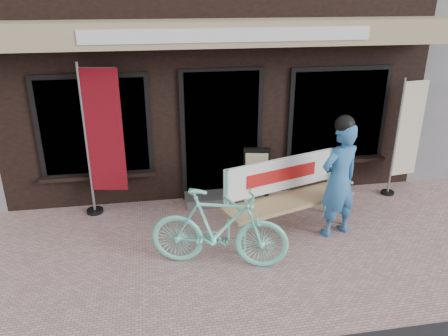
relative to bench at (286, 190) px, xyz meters
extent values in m
plane|color=#BB928E|center=(-0.73, -0.72, -0.63)|extent=(70.00, 70.00, 0.00)
cube|color=black|center=(-0.73, 4.28, 1.17)|extent=(7.00, 6.00, 3.60)
cube|color=tan|center=(-0.73, 0.93, 2.12)|extent=(7.00, 0.80, 0.35)
cube|color=white|center=(-0.73, 0.52, 2.12)|extent=(4.00, 0.02, 0.18)
cube|color=black|center=(-0.73, 1.26, 0.47)|extent=(1.20, 0.06, 2.10)
cube|color=black|center=(-0.73, 1.25, 0.47)|extent=(1.35, 0.04, 2.20)
cube|color=black|center=(-2.73, 1.26, 0.72)|extent=(1.60, 0.06, 1.50)
cube|color=black|center=(1.27, 1.26, 0.72)|extent=(1.60, 0.06, 1.50)
cube|color=black|center=(-2.73, 1.25, 0.72)|extent=(1.75, 0.04, 1.65)
cube|color=black|center=(1.27, 1.25, 0.72)|extent=(1.75, 0.04, 1.65)
cube|color=black|center=(-2.73, 1.20, -0.08)|extent=(1.80, 0.18, 0.06)
cube|color=black|center=(1.27, 1.20, -0.08)|extent=(1.80, 0.18, 0.06)
cube|color=#59595B|center=(-0.73, 1.03, -0.56)|extent=(1.30, 0.45, 0.15)
cylinder|color=#6ED8BE|center=(-0.74, -0.59, -0.40)|extent=(0.06, 0.06, 0.46)
cylinder|color=#6ED8BE|center=(-0.88, -0.17, -0.40)|extent=(0.06, 0.06, 0.46)
cylinder|color=#6ED8BE|center=(0.94, -0.03, -0.40)|extent=(0.06, 0.06, 0.46)
cylinder|color=#6ED8BE|center=(0.80, 0.39, -0.40)|extent=(0.06, 0.06, 0.46)
cube|color=tan|center=(0.03, -0.10, -0.14)|extent=(2.05, 1.10, 0.06)
cylinder|color=#6ED8BE|center=(-0.90, -0.17, 0.14)|extent=(0.06, 0.06, 0.61)
cylinder|color=#6ED8BE|center=(0.82, 0.39, 0.14)|extent=(0.06, 0.06, 0.61)
cube|color=white|center=(-0.04, 0.13, 0.20)|extent=(1.80, 0.63, 0.50)
cube|color=#B21414|center=(-0.03, 0.11, 0.20)|extent=(1.14, 0.38, 0.20)
cylinder|color=#6ED8BE|center=(-0.86, -0.39, 0.05)|extent=(0.19, 0.48, 0.04)
cylinder|color=#6ED8BE|center=(0.92, 0.20, 0.05)|extent=(0.19, 0.48, 0.04)
imported|color=teal|center=(0.68, -0.25, 0.21)|extent=(0.71, 0.57, 1.68)
sphere|color=black|center=(0.68, -0.25, 1.02)|extent=(0.34, 0.34, 0.27)
imported|color=#6ED8BE|center=(-1.10, -0.74, -0.10)|extent=(1.84, 0.99, 1.06)
cylinder|color=gray|center=(-2.84, 1.01, 0.56)|extent=(0.04, 0.04, 2.38)
cylinder|color=gray|center=(-2.57, 0.96, 1.66)|extent=(0.54, 0.12, 0.03)
cube|color=maroon|center=(-2.55, 0.96, 0.72)|extent=(0.54, 0.12, 1.89)
cylinder|color=black|center=(-2.84, 1.01, -0.61)|extent=(0.30, 0.30, 0.05)
cylinder|color=gray|center=(2.15, 0.85, 0.38)|extent=(0.04, 0.04, 2.03)
cylinder|color=gray|center=(2.38, 0.88, 1.33)|extent=(0.46, 0.09, 0.02)
cube|color=beige|center=(2.40, 0.88, 0.52)|extent=(0.46, 0.09, 1.62)
cylinder|color=black|center=(2.15, 0.85, -0.61)|extent=(0.25, 0.25, 0.05)
cube|color=black|center=(-0.16, 1.13, -0.19)|extent=(0.45, 0.18, 0.89)
cube|color=beige|center=(-0.17, 1.08, -0.09)|extent=(0.37, 0.10, 0.54)
camera|label=1|loc=(-1.86, -5.48, 2.68)|focal=35.00mm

